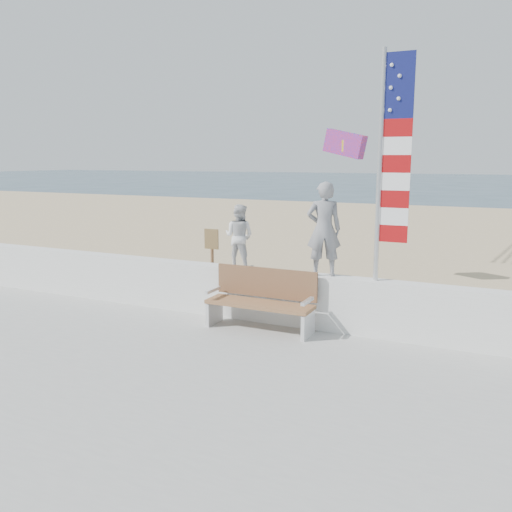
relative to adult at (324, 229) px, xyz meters
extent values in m
plane|color=#2A4254|center=(-1.32, -2.00, -1.85)|extent=(220.00, 220.00, 0.00)
cube|color=tan|center=(-1.32, 7.00, -1.81)|extent=(90.00, 40.00, 0.08)
cube|color=white|center=(-1.32, 0.00, -1.22)|extent=(30.00, 0.35, 0.90)
imported|color=gray|center=(0.00, 0.00, 0.00)|extent=(0.66, 0.55, 1.53)
imported|color=silver|center=(-1.54, 0.00, -0.21)|extent=(0.54, 0.42, 1.12)
cube|color=#986842|center=(-0.90, -0.55, -1.23)|extent=(1.80, 0.50, 0.06)
cube|color=brown|center=(-0.90, -0.28, -0.92)|extent=(1.80, 0.05, 0.50)
cube|color=white|center=(-1.75, -0.55, -1.47)|extent=(0.06, 0.50, 0.40)
cube|color=white|center=(-1.75, -0.60, -1.07)|extent=(0.06, 0.45, 0.05)
cube|color=white|center=(-0.05, -0.55, -1.47)|extent=(0.06, 0.50, 0.40)
cube|color=silver|center=(-0.05, -0.60, -1.07)|extent=(0.06, 0.45, 0.05)
cylinder|color=silver|center=(0.87, 0.00, 0.98)|extent=(0.08, 0.08, 3.50)
cube|color=#0F1451|center=(1.11, 0.00, 2.18)|extent=(0.44, 0.02, 0.95)
cube|color=#9E0A0C|center=(1.11, 0.00, -0.01)|extent=(0.44, 0.02, 0.26)
cube|color=white|center=(1.11, 0.00, 0.25)|extent=(0.44, 0.02, 0.26)
cube|color=#9E0A0C|center=(1.11, 0.00, 0.52)|extent=(0.44, 0.02, 0.26)
cube|color=white|center=(1.11, 0.00, 0.78)|extent=(0.44, 0.02, 0.26)
cube|color=#9E0A0C|center=(1.11, 0.00, 1.05)|extent=(0.44, 0.02, 0.26)
cube|color=white|center=(1.11, 0.00, 1.31)|extent=(0.44, 0.02, 0.26)
cube|color=#9E0A0C|center=(1.11, 0.00, 1.58)|extent=(0.44, 0.02, 0.26)
sphere|color=white|center=(0.99, -0.02, 1.83)|extent=(0.06, 0.06, 0.06)
sphere|color=white|center=(1.11, -0.02, 1.99)|extent=(0.06, 0.06, 0.06)
sphere|color=white|center=(0.99, -0.02, 2.15)|extent=(0.06, 0.06, 0.06)
sphere|color=white|center=(1.11, -0.02, 2.31)|extent=(0.06, 0.06, 0.06)
sphere|color=white|center=(0.99, -0.02, 2.47)|extent=(0.06, 0.06, 0.06)
cube|color=#FD2D1C|center=(-0.77, 3.72, 1.46)|extent=(1.05, 0.49, 0.70)
cube|color=yellow|center=(-0.62, 3.72, 1.41)|extent=(0.36, 0.27, 0.26)
cylinder|color=#8D6543|center=(-2.86, 1.33, -1.17)|extent=(0.07, 0.07, 1.20)
cube|color=olive|center=(-2.86, 1.31, -0.52)|extent=(0.32, 0.03, 0.42)
camera|label=1|loc=(2.73, -8.34, 1.12)|focal=38.00mm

